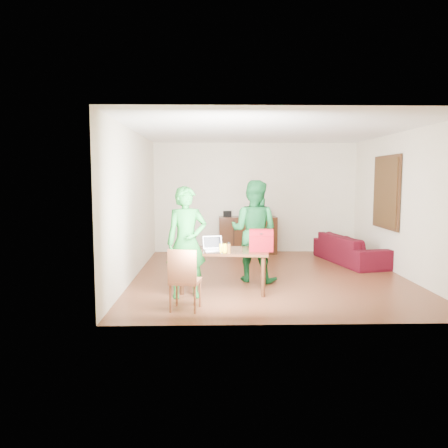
{
  "coord_description": "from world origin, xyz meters",
  "views": [
    {
      "loc": [
        -1.04,
        -8.05,
        1.83
      ],
      "look_at": [
        -0.86,
        -0.85,
        1.08
      ],
      "focal_mm": 35.0,
      "sensor_mm": 36.0,
      "label": 1
    }
  ],
  "objects_px": {
    "bottle": "(229,248)",
    "laptop": "(214,248)",
    "person_far": "(254,231)",
    "sofa": "(351,249)",
    "table": "(224,255)",
    "red_bag": "(261,242)",
    "chair": "(185,292)",
    "person_near": "(187,242)"
  },
  "relations": [
    {
      "from": "table",
      "to": "person_far",
      "type": "relative_size",
      "value": 0.85
    },
    {
      "from": "sofa",
      "to": "person_far",
      "type": "bearing_deg",
      "value": 113.51
    },
    {
      "from": "table",
      "to": "laptop",
      "type": "bearing_deg",
      "value": -154.89
    },
    {
      "from": "person_near",
      "to": "sofa",
      "type": "distance_m",
      "value": 4.37
    },
    {
      "from": "person_near",
      "to": "bottle",
      "type": "relative_size",
      "value": 9.92
    },
    {
      "from": "table",
      "to": "red_bag",
      "type": "distance_m",
      "value": 0.64
    },
    {
      "from": "table",
      "to": "red_bag",
      "type": "xyz_separation_m",
      "value": [
        0.58,
        -0.12,
        0.22
      ]
    },
    {
      "from": "person_near",
      "to": "red_bag",
      "type": "height_order",
      "value": "person_near"
    },
    {
      "from": "person_near",
      "to": "laptop",
      "type": "relative_size",
      "value": 4.89
    },
    {
      "from": "red_bag",
      "to": "sofa",
      "type": "height_order",
      "value": "red_bag"
    },
    {
      "from": "table",
      "to": "sofa",
      "type": "distance_m",
      "value": 3.64
    },
    {
      "from": "table",
      "to": "laptop",
      "type": "relative_size",
      "value": 4.37
    },
    {
      "from": "person_far",
      "to": "sofa",
      "type": "distance_m",
      "value": 2.85
    },
    {
      "from": "laptop",
      "to": "person_near",
      "type": "bearing_deg",
      "value": -152.13
    },
    {
      "from": "chair",
      "to": "red_bag",
      "type": "distance_m",
      "value": 1.59
    },
    {
      "from": "person_far",
      "to": "red_bag",
      "type": "bearing_deg",
      "value": 116.49
    },
    {
      "from": "bottle",
      "to": "person_near",
      "type": "bearing_deg",
      "value": -176.08
    },
    {
      "from": "table",
      "to": "sofa",
      "type": "bearing_deg",
      "value": 46.9
    },
    {
      "from": "chair",
      "to": "person_far",
      "type": "xyz_separation_m",
      "value": [
        1.11,
        1.74,
        0.64
      ]
    },
    {
      "from": "sofa",
      "to": "laptop",
      "type": "bearing_deg",
      "value": 116.34
    },
    {
      "from": "table",
      "to": "laptop",
      "type": "height_order",
      "value": "laptop"
    },
    {
      "from": "person_near",
      "to": "red_bag",
      "type": "relative_size",
      "value": 4.52
    },
    {
      "from": "chair",
      "to": "red_bag",
      "type": "height_order",
      "value": "red_bag"
    },
    {
      "from": "person_near",
      "to": "laptop",
      "type": "bearing_deg",
      "value": 26.05
    },
    {
      "from": "bottle",
      "to": "chair",
      "type": "bearing_deg",
      "value": -131.73
    },
    {
      "from": "person_far",
      "to": "sofa",
      "type": "xyz_separation_m",
      "value": [
        2.27,
        1.61,
        -0.6
      ]
    },
    {
      "from": "table",
      "to": "bottle",
      "type": "relative_size",
      "value": 8.88
    },
    {
      "from": "person_near",
      "to": "person_far",
      "type": "bearing_deg",
      "value": 30.63
    },
    {
      "from": "bottle",
      "to": "laptop",
      "type": "bearing_deg",
      "value": 127.48
    },
    {
      "from": "table",
      "to": "person_near",
      "type": "xyz_separation_m",
      "value": [
        -0.59,
        -0.39,
        0.26
      ]
    },
    {
      "from": "red_bag",
      "to": "bottle",
      "type": "bearing_deg",
      "value": -152.35
    },
    {
      "from": "person_near",
      "to": "bottle",
      "type": "xyz_separation_m",
      "value": [
        0.65,
        0.04,
        -0.1
      ]
    },
    {
      "from": "chair",
      "to": "bottle",
      "type": "relative_size",
      "value": 5.08
    },
    {
      "from": "person_far",
      "to": "laptop",
      "type": "relative_size",
      "value": 5.13
    },
    {
      "from": "red_bag",
      "to": "laptop",
      "type": "bearing_deg",
      "value": 179.09
    },
    {
      "from": "table",
      "to": "chair",
      "type": "height_order",
      "value": "chair"
    },
    {
      "from": "table",
      "to": "bottle",
      "type": "xyz_separation_m",
      "value": [
        0.06,
        -0.35,
        0.17
      ]
    },
    {
      "from": "bottle",
      "to": "sofa",
      "type": "distance_m",
      "value": 3.84
    },
    {
      "from": "person_near",
      "to": "sofa",
      "type": "bearing_deg",
      "value": 25.41
    },
    {
      "from": "person_far",
      "to": "laptop",
      "type": "distance_m",
      "value": 1.04
    },
    {
      "from": "laptop",
      "to": "bottle",
      "type": "distance_m",
      "value": 0.37
    },
    {
      "from": "person_near",
      "to": "laptop",
      "type": "xyz_separation_m",
      "value": [
        0.42,
        0.34,
        -0.14
      ]
    }
  ]
}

